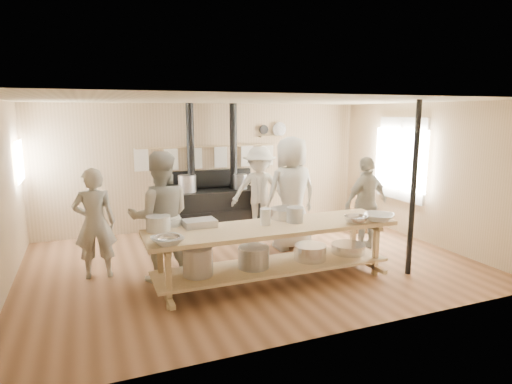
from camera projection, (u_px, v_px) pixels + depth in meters
ground at (251, 262)px, 7.01m from camera, size 7.00×7.00×0.00m
room_shell at (250, 164)px, 6.71m from camera, size 7.00×7.00×7.00m
window_right at (402, 159)px, 8.54m from camera, size 0.09×1.50×1.65m
left_opening at (20, 161)px, 7.28m from camera, size 0.00×0.90×0.90m
stove at (214, 206)px, 8.84m from camera, size 1.90×0.75×2.60m
towel_rail at (209, 154)px, 8.91m from camera, size 3.00×0.04×0.47m
back_wall_shelf at (273, 132)px, 9.39m from camera, size 0.63×0.14×0.32m
prep_table at (273, 248)px, 6.09m from camera, size 3.60×0.90×0.85m
support_post at (413, 190)px, 6.28m from camera, size 0.08×0.08×2.60m
cook_far_left at (95, 223)px, 6.25m from camera, size 0.62×0.43×1.64m
cook_left at (161, 217)px, 6.12m from camera, size 0.99×0.81×1.89m
cook_center at (291, 193)px, 7.56m from camera, size 1.03×0.70×2.02m
cook_right at (366, 203)px, 7.57m from camera, size 1.04×0.59×1.66m
cook_by_window at (259, 190)px, 8.57m from camera, size 1.30×1.04×1.75m
chair at (361, 219)px, 8.82m from camera, size 0.45×0.45×0.83m
bowl_white_a at (167, 241)px, 5.15m from camera, size 0.45×0.45×0.09m
bowl_steel_a at (167, 240)px, 5.15m from camera, size 0.44×0.44×0.10m
bowl_white_b at (379, 217)px, 6.28m from camera, size 0.61×0.61×0.11m
bowl_steel_b at (356, 220)px, 6.14m from camera, size 0.48×0.48×0.11m
roasting_pan at (200, 223)px, 5.96m from camera, size 0.46×0.31×0.10m
mixing_bowl_large at (285, 213)px, 6.44m from camera, size 0.59×0.59×0.15m
bucket_galv at (295, 215)px, 6.18m from camera, size 0.32×0.32×0.22m
deep_bowl_enamel at (158, 223)px, 5.75m from camera, size 0.40×0.40×0.20m
pitcher at (265, 217)px, 6.04m from camera, size 0.17×0.17×0.24m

